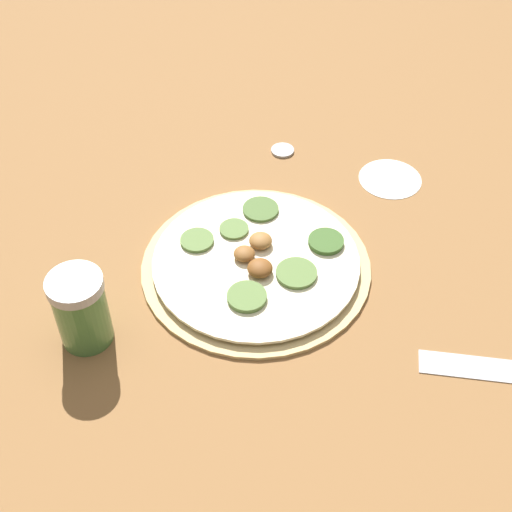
{
  "coord_description": "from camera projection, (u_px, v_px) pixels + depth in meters",
  "views": [
    {
      "loc": [
        -0.34,
        -0.48,
        0.63
      ],
      "look_at": [
        0.0,
        0.0,
        0.02
      ],
      "focal_mm": 50.0,
      "sensor_mm": 36.0,
      "label": 1
    }
  ],
  "objects": [
    {
      "name": "pizza",
      "position": [
        257.0,
        263.0,
        0.86
      ],
      "size": [
        0.28,
        0.28,
        0.03
      ],
      "color": "#D6B77A",
      "rests_on": "ground_plane"
    },
    {
      "name": "loose_cap",
      "position": [
        283.0,
        149.0,
        1.02
      ],
      "size": [
        0.03,
        0.03,
        0.01
      ],
      "color": "#B2B2B7",
      "rests_on": "ground_plane"
    },
    {
      "name": "flour_patch",
      "position": [
        390.0,
        179.0,
        0.98
      ],
      "size": [
        0.09,
        0.09,
        0.0
      ],
      "color": "white",
      "rests_on": "ground_plane"
    },
    {
      "name": "spice_jar",
      "position": [
        81.0,
        309.0,
        0.76
      ],
      "size": [
        0.06,
        0.06,
        0.09
      ],
      "color": "#4C7F42",
      "rests_on": "ground_plane"
    },
    {
      "name": "ground_plane",
      "position": [
        256.0,
        267.0,
        0.87
      ],
      "size": [
        3.0,
        3.0,
        0.0
      ],
      "primitive_type": "plane",
      "color": "olive"
    }
  ]
}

